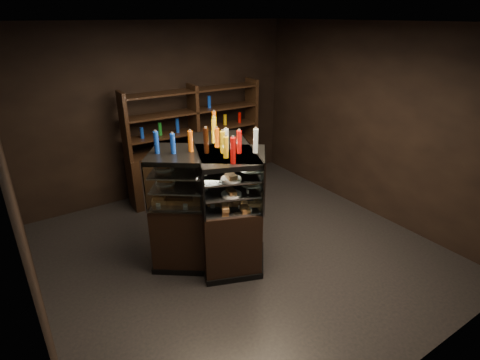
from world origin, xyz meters
name	(u,v)px	position (x,y,z in m)	size (l,w,h in m)	color
ground	(241,251)	(0.00, 0.00, 0.00)	(5.00, 5.00, 0.00)	black
room_shell	(241,117)	(0.00, 0.00, 1.94)	(5.02, 5.02, 3.01)	black
display_case	(217,223)	(-0.32, 0.08, 0.52)	(1.66, 1.60, 1.57)	black
food_display	(216,181)	(-0.32, 0.08, 1.14)	(1.18, 1.30, 0.48)	#B67541
bottles_top	(214,139)	(-0.32, 0.08, 1.70)	(1.01, 1.16, 0.30)	#0F38B2
potted_conifer	(228,185)	(0.54, 1.18, 0.44)	(0.36, 0.36, 0.77)	black
back_shelving	(196,162)	(0.38, 2.05, 0.61)	(2.47, 0.50, 2.00)	black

